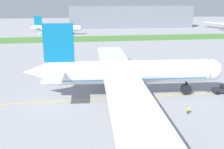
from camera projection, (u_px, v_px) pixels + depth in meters
ground_plane at (149, 99)px, 63.19m from camera, size 600.00×600.00×0.00m
apron_taxi_line at (147, 97)px, 64.66m from camera, size 280.00×0.36×0.01m
grass_median_strip at (103, 38)px, 161.70m from camera, size 320.00×24.00×0.10m
airliner_foreground at (126, 73)px, 63.38m from camera, size 48.70×75.92×17.98m
pushback_tug at (222, 89)px, 66.82m from camera, size 6.14×2.51×2.23m
ground_crew_wingwalker_port at (188, 109)px, 54.59m from camera, size 0.48×0.50×1.69m
ground_crew_marshaller_front at (146, 90)px, 65.91m from camera, size 0.61×0.33×1.75m
service_truck_baggage_loader at (60, 54)px, 109.18m from camera, size 5.29×3.11×2.58m
parked_airliner_far_left at (56, 28)px, 179.24m from camera, size 36.07×57.22×12.55m
terminal_building at (131, 17)px, 225.64m from camera, size 104.77×20.00×18.00m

